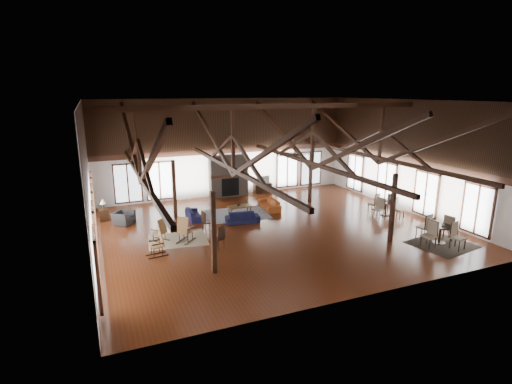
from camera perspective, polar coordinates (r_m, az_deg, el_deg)
name	(u,v)px	position (r m, az deg, el deg)	size (l,w,h in m)	color
floor	(274,229)	(19.26, 2.53, -5.27)	(16.00, 16.00, 0.00)	#572212
ceiling	(275,101)	(18.16, 2.74, 12.87)	(16.00, 14.00, 0.02)	black
wall_back	(226,148)	(24.91, -4.25, 6.30)	(16.00, 0.02, 6.00)	white
wall_front	(371,207)	(12.67, 16.17, -2.05)	(16.00, 0.02, 6.00)	white
wall_left	(87,182)	(16.79, -22.95, 1.31)	(0.02, 14.00, 6.00)	white
wall_right	(409,157)	(23.00, 21.06, 4.72)	(0.02, 14.00, 6.00)	white
roof_truss	(275,145)	(18.32, 2.67, 6.70)	(15.60, 14.07, 3.14)	black
post_grid	(274,198)	(18.81, 2.58, -0.88)	(8.16, 7.16, 3.05)	black
fireplace	(229,176)	(24.90, -3.93, 2.30)	(2.50, 0.69, 2.60)	#66594E
ceiling_fan	(294,154)	(17.70, 5.51, 5.41)	(1.60, 1.60, 0.75)	black
sofa_navy_front	(243,218)	(20.06, -1.94, -3.72)	(1.69, 0.66, 0.49)	#16183D
sofa_navy_left	(194,214)	(20.91, -8.81, -3.14)	(0.65, 1.66, 0.49)	#16163D
sofa_orange	(270,204)	(22.36, 1.95, -1.74)	(0.74, 1.88, 0.55)	#A64E20
coffee_table	(240,207)	(21.29, -2.36, -2.15)	(1.29, 0.70, 0.48)	brown
vase	(239,204)	(21.29, -2.50, -1.70)	(0.20, 0.20, 0.20)	#B2B2B2
armchair	(124,218)	(20.93, -18.40, -3.50)	(0.96, 0.84, 0.63)	#29292B
side_table_lamp	(104,212)	(21.76, -20.90, -2.72)	(0.45, 0.45, 1.14)	black
rocking_chair_a	(161,231)	(18.03, -13.47, -5.41)	(0.85, 0.88, 1.03)	olive
rocking_chair_b	(184,230)	(17.71, -10.22, -5.36)	(0.98, 0.99, 1.18)	olive
rocking_chair_c	(159,244)	(16.57, -13.72, -7.19)	(0.86, 0.54, 1.04)	olive
side_chair_a	(205,220)	(18.85, -7.23, -3.95)	(0.49, 0.49, 1.00)	black
side_chair_b	(220,236)	(16.67, -5.22, -6.25)	(0.62, 0.62, 1.05)	black
cafe_table_near	(440,231)	(19.04, 24.84, -5.08)	(2.19, 2.19, 1.12)	black
cafe_table_far	(386,206)	(22.29, 18.06, -1.86)	(2.00, 2.00, 1.03)	black
cup_near	(443,225)	(18.98, 25.16, -4.23)	(0.12, 0.12, 0.10)	#B2B2B2
cup_far	(386,200)	(22.33, 18.06, -1.11)	(0.12, 0.12, 0.09)	#B2B2B2
tv_console	(263,188)	(26.01, 0.96, 0.60)	(1.18, 0.44, 0.59)	black
television	(263,180)	(25.89, 0.96, 1.78)	(0.88, 0.12, 0.51)	#B2B2B2
rug_tan	(178,240)	(18.19, -11.12, -6.72)	(2.53, 1.98, 0.01)	tan
rug_navy	(236,214)	(21.44, -2.88, -3.20)	(3.38, 2.53, 0.01)	#192046
rug_dark	(442,244)	(19.11, 25.03, -6.80)	(2.41, 2.19, 0.01)	black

